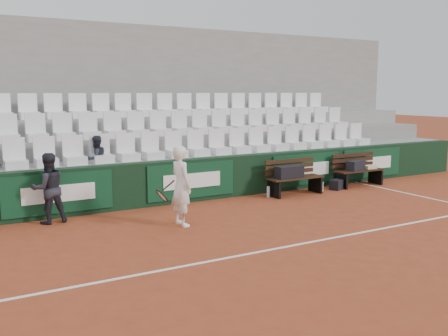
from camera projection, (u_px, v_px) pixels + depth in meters
ground at (302, 244)px, 8.47m from camera, size 80.00×80.00×0.00m
court_baseline at (302, 244)px, 8.47m from camera, size 18.00×0.06×0.01m
back_barrier at (199, 179)px, 11.85m from camera, size 18.00×0.34×1.00m
grandstand_tier_front at (185, 176)px, 12.36m from camera, size 18.00×0.95×1.00m
grandstand_tier_mid at (169, 162)px, 13.14m from camera, size 18.00×0.95×1.45m
grandstand_tier_back at (156, 150)px, 13.92m from camera, size 18.00×0.95×1.90m
grandstand_rear_wall at (147, 104)px, 14.27m from camera, size 18.00×0.30×4.40m
seat_row_front at (188, 144)px, 12.09m from camera, size 11.90×0.44×0.63m
seat_row_mid at (172, 123)px, 12.83m from camera, size 11.90×0.44×0.63m
seat_row_back at (157, 105)px, 13.58m from camera, size 11.90×0.44×0.63m
bench_left at (295, 186)px, 12.50m from camera, size 1.50×0.56×0.45m
bench_right at (358, 178)px, 13.67m from camera, size 1.50×0.56×0.45m
sports_bag_left at (289, 172)px, 12.30m from camera, size 0.70×0.31×0.30m
sports_bag_right at (356, 165)px, 13.52m from camera, size 0.61×0.40×0.26m
towel at (370, 167)px, 13.82m from camera, size 0.35×0.26×0.09m
sports_bag_ground at (337, 184)px, 13.20m from camera, size 0.50×0.41×0.26m
water_bottle_near at (268, 192)px, 12.17m from camera, size 0.08×0.08×0.28m
water_bottle_far at (322, 187)px, 12.93m from camera, size 0.07×0.07×0.24m
tennis_player at (181, 186)px, 9.55m from camera, size 0.70×0.59×1.56m
ball_kid at (48, 188)px, 9.72m from camera, size 0.73×0.59×1.39m
spectator_c at (96, 139)px, 11.01m from camera, size 0.62×0.55×1.05m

